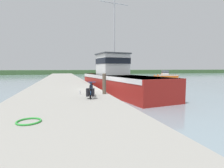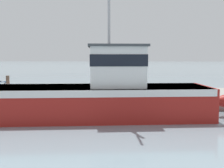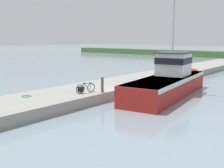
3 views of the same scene
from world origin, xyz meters
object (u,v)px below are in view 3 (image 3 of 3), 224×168
object	(u,v)px
fishing_boat_main	(170,81)
water_bottle_by_bike	(91,89)
bicycle_touring	(84,89)
mooring_post	(102,85)

from	to	relation	value
fishing_boat_main	water_bottle_by_bike	world-z (taller)	fishing_boat_main
bicycle_touring	mooring_post	distance (m)	1.46
fishing_boat_main	mooring_post	world-z (taller)	fishing_boat_main
mooring_post	water_bottle_by_bike	distance (m)	1.50
fishing_boat_main	water_bottle_by_bike	distance (m)	7.22
bicycle_touring	mooring_post	bearing A→B (deg)	61.93
bicycle_touring	water_bottle_by_bike	distance (m)	1.36
bicycle_touring	mooring_post	size ratio (longest dim) A/B	1.40
mooring_post	water_bottle_by_bike	bearing A→B (deg)	172.26
bicycle_touring	water_bottle_by_bike	world-z (taller)	bicycle_touring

